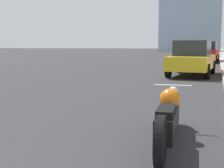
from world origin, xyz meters
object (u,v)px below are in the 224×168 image
Objects in this scene: parked_car_yellow at (192,58)px; parked_car_red at (206,52)px; parked_car_silver at (211,49)px; parked_car_green at (213,49)px; parked_car_black at (208,51)px; motorcycle at (168,117)px.

parked_car_yellow is 1.00× the size of parked_car_red.
parked_car_silver is at bearing 93.56° from parked_car_yellow.
parked_car_yellow is 37.41m from parked_car_silver.
parked_car_green is at bearing 93.47° from parked_car_yellow.
parked_car_red reaches higher than parked_car_silver.
parked_car_silver is 1.12× the size of parked_car_green.
parked_car_black is 22.64m from parked_car_green.
parked_car_yellow is 1.02× the size of parked_car_silver.
parked_car_green is (0.38, 22.64, 0.03)m from parked_car_black.
parked_car_black is at bearing 94.50° from parked_car_red.
parked_car_yellow is at bearing -87.42° from parked_car_red.
parked_car_green is (0.39, 48.69, 0.01)m from parked_car_yellow.
parked_car_red reaches higher than motorcycle.
motorcycle is 36.93m from parked_car_black.
parked_car_black reaches higher than motorcycle.
parked_car_green reaches higher than parked_car_yellow.
parked_car_red is at bearing 92.94° from parked_car_yellow.
parked_car_yellow is at bearing -90.93° from parked_car_black.
parked_car_red is (-0.24, 23.72, 0.52)m from motorcycle.
parked_car_silver is at bearing 87.93° from parked_car_black.
parked_car_green is (-0.08, 59.56, 0.46)m from motorcycle.
parked_car_yellow is at bearing -94.92° from parked_car_silver.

